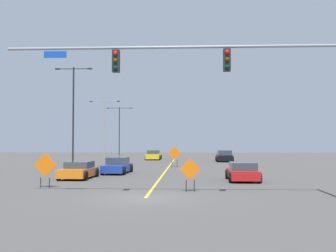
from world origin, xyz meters
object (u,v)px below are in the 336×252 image
Objects in this scene: car_red_near at (243,172)px; construction_sign_right_lane at (45,166)px; traffic_signal_assembly at (225,74)px; construction_sign_left_shoulder at (174,154)px; street_lamp_near_right at (73,110)px; car_yellow_approaching at (154,155)px; car_black_mid at (224,156)px; construction_sign_median_near at (190,171)px; street_lamp_mid_right at (119,127)px; car_orange_far at (79,170)px; car_blue_passing at (117,166)px; street_lamp_far_right at (105,124)px.

construction_sign_right_lane is at bearing -159.13° from car_red_near.
construction_sign_left_shoulder is at bearing 97.76° from traffic_signal_assembly.
construction_sign_right_lane is (3.02, -16.24, -4.53)m from street_lamp_near_right.
car_black_mid is at bearing -28.57° from car_yellow_approaching.
construction_sign_median_near is at bearing 123.06° from traffic_signal_assembly.
street_lamp_near_right is 5.67× the size of construction_sign_median_near.
car_red_near is at bearing 77.20° from traffic_signal_assembly.
construction_sign_right_lane is at bearing 158.21° from traffic_signal_assembly.
construction_sign_left_shoulder is (11.27, -32.68, -3.98)m from street_lamp_mid_right.
street_lamp_mid_right is 18.88m from car_yellow_approaching.
construction_sign_left_shoulder is at bearing 15.14° from street_lamp_near_right.
car_yellow_approaching is at bearing 84.64° from construction_sign_right_lane.
car_orange_far is at bearing 85.87° from construction_sign_right_lane.
car_red_near is at bearing -5.97° from car_orange_far.
car_red_near is (1.93, 8.49, -5.19)m from traffic_signal_assembly.
construction_sign_right_lane is (-9.92, 3.97, -4.57)m from traffic_signal_assembly.
street_lamp_mid_right is (-14.38, 55.55, -0.49)m from traffic_signal_assembly.
car_orange_far is at bearing -115.87° from construction_sign_left_shoulder.
car_blue_passing reaches higher than car_red_near.
street_lamp_near_right is 2.47× the size of car_red_near.
street_lamp_near_right is at bearing -87.67° from street_lamp_mid_right.
street_lamp_mid_right is 54.75m from construction_sign_median_near.
traffic_signal_assembly is 44.81m from street_lamp_far_right.
traffic_signal_assembly is 3.95× the size of car_red_near.
construction_sign_left_shoulder is 9.59m from car_blue_passing.
construction_sign_right_lane reaches higher than construction_sign_median_near.
car_red_near is at bearing 59.48° from construction_sign_median_near.
car_black_mid reaches higher than car_red_near.
street_lamp_near_right is at bearing 108.08° from car_orange_far.
car_blue_passing is (-0.92, -24.58, -0.03)m from car_yellow_approaching.
street_lamp_mid_right is at bearing 99.42° from car_blue_passing.
street_lamp_mid_right is at bearing 109.02° from construction_sign_left_shoulder.
construction_sign_median_near is (11.33, -17.73, -4.66)m from street_lamp_near_right.
street_lamp_near_right reaches higher than car_yellow_approaching.
construction_sign_median_near is 20.45m from construction_sign_left_shoulder.
street_lamp_mid_right is 41.97m from car_blue_passing.
construction_sign_right_lane is 12.70m from car_red_near.
street_lamp_mid_right is 51.94m from construction_sign_right_lane.
car_blue_passing is (6.87, -28.02, -4.68)m from street_lamp_far_right.
car_black_mid is (4.57, 31.29, -0.39)m from construction_sign_median_near.
car_black_mid is (12.88, 29.80, -0.52)m from construction_sign_right_lane.
construction_sign_median_near is (12.77, -53.07, -4.21)m from street_lamp_mid_right.
street_lamp_mid_right is 4.48× the size of construction_sign_right_lane.
street_lamp_near_right is at bearing 100.55° from construction_sign_right_lane.
construction_sign_median_near is 6.99m from car_red_near.
street_lamp_mid_right is at bearing 94.94° from construction_sign_right_lane.
car_yellow_approaching is at bearing -23.79° from street_lamp_far_right.
car_orange_far is 29.45m from car_yellow_approaching.
traffic_signal_assembly is 7.52× the size of construction_sign_left_shoulder.
street_lamp_near_right is 22.27m from street_lamp_far_right.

